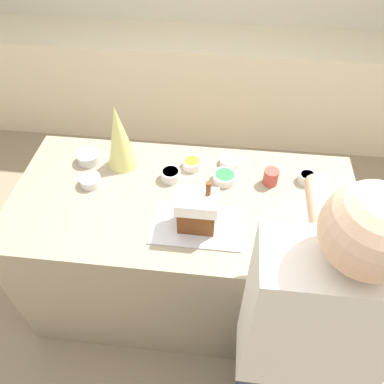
{
  "coord_description": "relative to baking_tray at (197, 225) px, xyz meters",
  "views": [
    {
      "loc": [
        0.18,
        -1.25,
        2.33
      ],
      "look_at": [
        0.04,
        0.0,
        0.99
      ],
      "focal_mm": 35.0,
      "sensor_mm": 36.0,
      "label": 1
    }
  ],
  "objects": [
    {
      "name": "back_cabinet_block",
      "position": [
        -0.08,
        2.03,
        -0.48
      ],
      "size": [
        6.0,
        0.6,
        0.92
      ],
      "color": "beige",
      "rests_on": "ground_plane"
    },
    {
      "name": "candy_bowl_behind_tray",
      "position": [
        0.14,
        0.45,
        0.02
      ],
      "size": [
        0.11,
        0.11,
        0.04
      ],
      "color": "white",
      "rests_on": "kitchen_island"
    },
    {
      "name": "ground_plane",
      "position": [
        -0.08,
        0.16,
        -0.94
      ],
      "size": [
        12.0,
        12.0,
        0.0
      ],
      "primitive_type": "plane",
      "color": "gray"
    },
    {
      "name": "baking_tray",
      "position": [
        0.0,
        0.0,
        0.0
      ],
      "size": [
        0.43,
        0.26,
        0.01
      ],
      "color": "silver",
      "rests_on": "kitchen_island"
    },
    {
      "name": "candy_bowl_center_rear",
      "position": [
        -0.64,
        0.39,
        0.03
      ],
      "size": [
        0.13,
        0.13,
        0.05
      ],
      "color": "silver",
      "rests_on": "kitchen_island"
    },
    {
      "name": "gingerbread_house",
      "position": [
        0.0,
        0.0,
        0.11
      ],
      "size": [
        0.19,
        0.14,
        0.27
      ],
      "color": "brown",
      "rests_on": "baking_tray"
    },
    {
      "name": "person",
      "position": [
        0.44,
        -0.53,
        -0.02
      ],
      "size": [
        0.47,
        0.58,
        1.78
      ],
      "color": "#424C6B",
      "rests_on": "ground_plane"
    },
    {
      "name": "kitchen_island",
      "position": [
        -0.08,
        0.16,
        -0.47
      ],
      "size": [
        1.77,
        0.84,
        0.93
      ],
      "color": "gray",
      "rests_on": "ground_plane"
    },
    {
      "name": "candy_bowl_far_right",
      "position": [
        -0.17,
        0.3,
        0.03
      ],
      "size": [
        0.1,
        0.1,
        0.05
      ],
      "color": "white",
      "rests_on": "kitchen_island"
    },
    {
      "name": "mug",
      "position": [
        0.35,
        0.33,
        0.04
      ],
      "size": [
        0.08,
        0.08,
        0.09
      ],
      "color": "#B24238",
      "rests_on": "kitchen_island"
    },
    {
      "name": "candy_bowl_beside_tree",
      "position": [
        0.54,
        0.36,
        0.02
      ],
      "size": [
        0.09,
        0.09,
        0.05
      ],
      "color": "silver",
      "rests_on": "kitchen_island"
    },
    {
      "name": "candy_bowl_near_tray_left",
      "position": [
        -0.58,
        0.22,
        0.02
      ],
      "size": [
        0.11,
        0.11,
        0.05
      ],
      "color": "silver",
      "rests_on": "kitchen_island"
    },
    {
      "name": "candy_bowl_front_corner",
      "position": [
        -0.07,
        0.4,
        0.02
      ],
      "size": [
        0.1,
        0.1,
        0.05
      ],
      "color": "silver",
      "rests_on": "kitchen_island"
    },
    {
      "name": "candy_bowl_far_left",
      "position": [
        0.11,
        0.32,
        0.02
      ],
      "size": [
        0.12,
        0.12,
        0.04
      ],
      "color": "white",
      "rests_on": "kitchen_island"
    },
    {
      "name": "decorative_tree",
      "position": [
        -0.44,
        0.39,
        0.18
      ],
      "size": [
        0.16,
        0.16,
        0.37
      ],
      "color": "#DBD675",
      "rests_on": "kitchen_island"
    }
  ]
}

